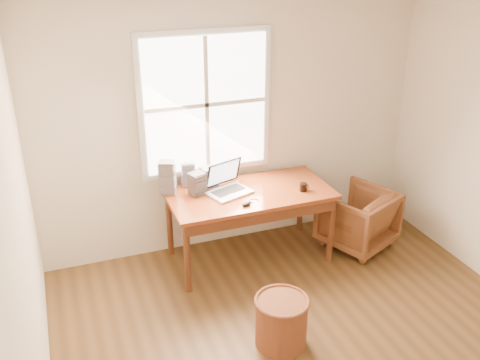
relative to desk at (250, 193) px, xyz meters
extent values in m
cube|color=white|center=(0.00, -1.80, 1.88)|extent=(4.00, 4.50, 0.02)
cube|color=beige|center=(0.00, 0.46, 0.57)|extent=(4.00, 0.02, 2.60)
cube|color=beige|center=(-2.01, -1.80, 0.57)|extent=(0.02, 4.50, 2.60)
cube|color=silver|center=(-0.30, 0.42, 0.82)|extent=(1.32, 0.05, 1.42)
cube|color=white|center=(-0.30, 0.39, 0.82)|extent=(1.20, 0.02, 1.30)
cube|color=silver|center=(-0.30, 0.38, 0.82)|extent=(0.04, 0.02, 1.30)
cube|color=silver|center=(-0.30, 0.38, 0.82)|extent=(1.20, 0.02, 0.04)
cube|color=brown|center=(0.00, 0.00, 0.00)|extent=(1.60, 0.80, 0.04)
imported|color=brown|center=(1.16, -0.16, -0.42)|extent=(0.88, 0.89, 0.62)
cylinder|color=brown|center=(-0.23, -1.28, -0.52)|extent=(0.47, 0.47, 0.41)
ellipsoid|color=black|center=(-0.14, -0.27, 0.04)|extent=(0.11, 0.08, 0.03)
cylinder|color=black|center=(0.50, -0.17, 0.06)|extent=(0.09, 0.09, 0.08)
cube|color=silver|center=(-0.52, 0.35, 0.15)|extent=(0.15, 0.13, 0.25)
cube|color=#232328|center=(-0.49, 0.13, 0.13)|extent=(0.18, 0.17, 0.22)
cube|color=#9999A6|center=(-0.75, 0.25, 0.18)|extent=(0.18, 0.17, 0.33)
cube|color=#ABB0B6|center=(-0.32, 0.27, 0.12)|extent=(0.17, 0.16, 0.20)
camera|label=1|loc=(-1.73, -4.36, 2.29)|focal=40.00mm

